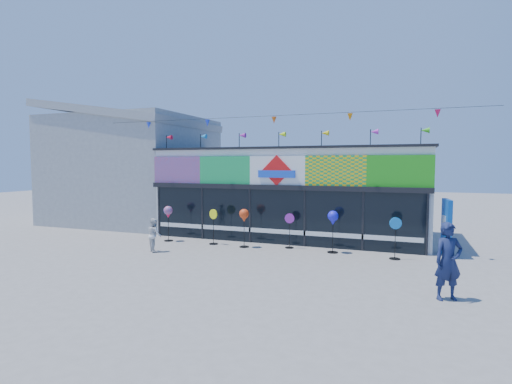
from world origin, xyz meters
The scene contains 12 objects.
ground centered at (0.00, 0.00, 0.00)m, with size 80.00×80.00×0.00m, color slate.
kite_shop centered at (0.00, 5.94, 2.05)m, with size 16.00×5.70×5.31m.
neighbour_building centered at (-10.00, 7.00, 3.20)m, with size 8.18×7.20×6.87m.
blue_sign centered at (6.45, 3.57, 1.05)m, with size 0.29×1.06×2.09m.
spinner_0 centered at (-4.64, 2.40, 1.23)m, with size 0.39×0.39×1.54m.
spinner_1 centered at (-2.49, 2.47, 0.78)m, with size 0.41×0.38×1.48m.
spinner_2 centered at (-1.05, 2.38, 1.25)m, with size 0.39×0.39×1.56m.
spinner_3 centered at (0.71, 2.87, 0.74)m, with size 0.39×0.35×1.39m.
spinner_4 centered at (2.48, 2.64, 1.28)m, with size 0.41×0.41×1.61m.
spinner_5 centered at (4.72, 2.37, 0.79)m, with size 0.41×0.38×1.49m.
adult_man centered at (6.06, -1.64, 0.97)m, with size 0.71×0.46×1.94m, color #161F46.
child centered at (-3.98, 0.43, 0.64)m, with size 0.63×0.36×1.29m, color silver.
Camera 1 is at (5.06, -12.38, 3.36)m, focal length 28.00 mm.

